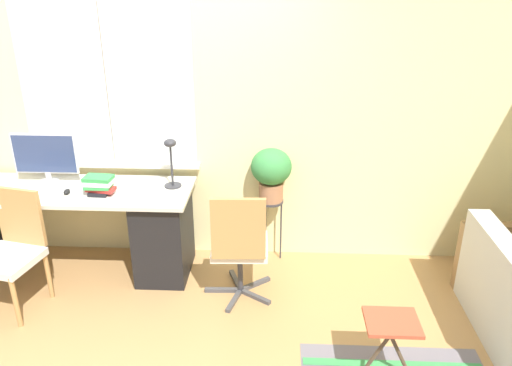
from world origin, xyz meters
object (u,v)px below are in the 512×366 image
(office_chair_swivel, at_px, (239,245))
(desk_lamp, at_px, (171,156))
(book_stack, at_px, (99,185))
(folding_stool, at_px, (391,328))
(monitor, at_px, (45,156))
(desk_chair_wooden, at_px, (12,249))
(potted_plant, at_px, (271,171))
(mouse, at_px, (67,192))
(keyboard, at_px, (31,193))
(plant_stand, at_px, (271,209))

(office_chair_swivel, bearing_deg, desk_lamp, -39.57)
(book_stack, height_order, folding_stool, book_stack)
(desk_lamp, xyz_separation_m, book_stack, (-0.54, -0.17, -0.19))
(monitor, relative_size, office_chair_swivel, 0.57)
(desk_lamp, bearing_deg, desk_chair_wooden, -152.92)
(desk_lamp, xyz_separation_m, office_chair_swivel, (0.57, -0.43, -0.54))
(book_stack, bearing_deg, desk_lamp, 18.02)
(potted_plant, bearing_deg, desk_lamp, -168.04)
(mouse, relative_size, book_stack, 0.31)
(mouse, bearing_deg, potted_plant, 12.60)
(folding_stool, bearing_deg, mouse, 156.50)
(desk_lamp, distance_m, potted_plant, 0.82)
(keyboard, distance_m, desk_lamp, 1.12)
(book_stack, xyz_separation_m, potted_plant, (1.32, 0.34, 0.01))
(mouse, xyz_separation_m, book_stack, (0.26, 0.01, 0.06))
(mouse, bearing_deg, plant_stand, 12.60)
(monitor, height_order, mouse, monitor)
(office_chair_swivel, bearing_deg, book_stack, -15.43)
(book_stack, xyz_separation_m, desk_chair_wooden, (-0.56, -0.39, -0.36))
(keyboard, relative_size, potted_plant, 0.81)
(desk_chair_wooden, bearing_deg, office_chair_swivel, 16.90)
(monitor, xyz_separation_m, folding_stool, (2.58, -1.24, -0.60))
(desk_lamp, relative_size, folding_stool, 0.93)
(monitor, distance_m, plant_stand, 1.89)
(book_stack, distance_m, potted_plant, 1.37)
(monitor, distance_m, desk_chair_wooden, 0.79)
(keyboard, relative_size, mouse, 4.94)
(keyboard, distance_m, office_chair_swivel, 1.68)
(keyboard, xyz_separation_m, desk_lamp, (1.07, 0.21, 0.25))
(desk_lamp, relative_size, potted_plant, 0.88)
(folding_stool, bearing_deg, keyboard, 159.23)
(plant_stand, relative_size, folding_stool, 1.31)
(mouse, height_order, book_stack, book_stack)
(desk_lamp, distance_m, book_stack, 0.59)
(desk_lamp, height_order, plant_stand, desk_lamp)
(book_stack, bearing_deg, monitor, 156.78)
(desk_chair_wooden, distance_m, plant_stand, 2.03)
(keyboard, height_order, office_chair_swivel, office_chair_swivel)
(mouse, xyz_separation_m, folding_stool, (2.34, -1.02, -0.39))
(keyboard, bearing_deg, mouse, 5.03)
(monitor, height_order, office_chair_swivel, monitor)
(book_stack, distance_m, folding_stool, 2.36)
(mouse, relative_size, desk_chair_wooden, 0.08)
(plant_stand, xyz_separation_m, folding_stool, (0.75, -1.37, -0.11))
(mouse, height_order, plant_stand, mouse)
(monitor, height_order, plant_stand, monitor)
(desk_chair_wooden, height_order, potted_plant, potted_plant)
(office_chair_swivel, bearing_deg, plant_stand, -112.54)
(plant_stand, distance_m, potted_plant, 0.35)
(desk_lamp, relative_size, plant_stand, 0.71)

